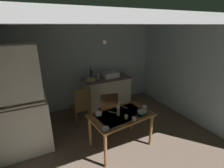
{
  "coord_description": "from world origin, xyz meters",
  "views": [
    {
      "loc": [
        -1.32,
        -2.76,
        2.35
      ],
      "look_at": [
        0.12,
        0.19,
        1.16
      ],
      "focal_mm": 26.13,
      "sensor_mm": 36.0,
      "label": 1
    }
  ],
  "objects_px": {
    "serving_bowl_wide": "(99,114)",
    "mug_tall": "(134,119)",
    "hutch_cabinet": "(20,107)",
    "chair_far_side": "(108,111)",
    "glass_bottle": "(118,111)",
    "chair_by_counter": "(82,106)",
    "sink_basin": "(110,75)",
    "hand_pump": "(91,74)",
    "dining_table": "(121,119)",
    "mixing_bowl_counter": "(91,80)"
  },
  "relations": [
    {
      "from": "glass_bottle",
      "to": "chair_far_side",
      "type": "bearing_deg",
      "value": 84.02
    },
    {
      "from": "mug_tall",
      "to": "dining_table",
      "type": "bearing_deg",
      "value": 109.52
    },
    {
      "from": "mixing_bowl_counter",
      "to": "dining_table",
      "type": "height_order",
      "value": "mixing_bowl_counter"
    },
    {
      "from": "chair_far_side",
      "to": "glass_bottle",
      "type": "bearing_deg",
      "value": -95.98
    },
    {
      "from": "dining_table",
      "to": "mug_tall",
      "type": "relative_size",
      "value": 15.81
    },
    {
      "from": "chair_far_side",
      "to": "glass_bottle",
      "type": "xyz_separation_m",
      "value": [
        -0.06,
        -0.6,
        0.32
      ]
    },
    {
      "from": "serving_bowl_wide",
      "to": "hutch_cabinet",
      "type": "bearing_deg",
      "value": 157.41
    },
    {
      "from": "mug_tall",
      "to": "hutch_cabinet",
      "type": "bearing_deg",
      "value": 151.29
    },
    {
      "from": "chair_far_side",
      "to": "serving_bowl_wide",
      "type": "relative_size",
      "value": 8.04
    },
    {
      "from": "sink_basin",
      "to": "hutch_cabinet",
      "type": "bearing_deg",
      "value": -155.6
    },
    {
      "from": "hutch_cabinet",
      "to": "hand_pump",
      "type": "bearing_deg",
      "value": 32.28
    },
    {
      "from": "sink_basin",
      "to": "serving_bowl_wide",
      "type": "xyz_separation_m",
      "value": [
        -1.02,
        -1.6,
        -0.21
      ]
    },
    {
      "from": "chair_by_counter",
      "to": "glass_bottle",
      "type": "bearing_deg",
      "value": -68.93
    },
    {
      "from": "hutch_cabinet",
      "to": "chair_far_side",
      "type": "height_order",
      "value": "hutch_cabinet"
    },
    {
      "from": "sink_basin",
      "to": "hand_pump",
      "type": "distance_m",
      "value": 0.59
    },
    {
      "from": "hand_pump",
      "to": "chair_by_counter",
      "type": "relative_size",
      "value": 0.39
    },
    {
      "from": "chair_far_side",
      "to": "chair_by_counter",
      "type": "relative_size",
      "value": 0.97
    },
    {
      "from": "hutch_cabinet",
      "to": "glass_bottle",
      "type": "xyz_separation_m",
      "value": [
        1.65,
        -0.71,
        -0.14
      ]
    },
    {
      "from": "hand_pump",
      "to": "sink_basin",
      "type": "bearing_deg",
      "value": -4.42
    },
    {
      "from": "hutch_cabinet",
      "to": "hand_pump",
      "type": "relative_size",
      "value": 5.29
    },
    {
      "from": "dining_table",
      "to": "serving_bowl_wide",
      "type": "height_order",
      "value": "serving_bowl_wide"
    },
    {
      "from": "hand_pump",
      "to": "mixing_bowl_counter",
      "type": "height_order",
      "value": "hand_pump"
    },
    {
      "from": "hand_pump",
      "to": "chair_far_side",
      "type": "distance_m",
      "value": 1.33
    },
    {
      "from": "sink_basin",
      "to": "glass_bottle",
      "type": "distance_m",
      "value": 1.89
    },
    {
      "from": "glass_bottle",
      "to": "mixing_bowl_counter",
      "type": "bearing_deg",
      "value": 88.33
    },
    {
      "from": "mug_tall",
      "to": "mixing_bowl_counter",
      "type": "bearing_deg",
      "value": 93.26
    },
    {
      "from": "hand_pump",
      "to": "chair_far_side",
      "type": "bearing_deg",
      "value": -91.4
    },
    {
      "from": "chair_far_side",
      "to": "serving_bowl_wide",
      "type": "distance_m",
      "value": 0.64
    },
    {
      "from": "chair_by_counter",
      "to": "serving_bowl_wide",
      "type": "xyz_separation_m",
      "value": [
        0.08,
        -0.92,
        0.24
      ]
    },
    {
      "from": "dining_table",
      "to": "mug_tall",
      "type": "distance_m",
      "value": 0.33
    },
    {
      "from": "sink_basin",
      "to": "glass_bottle",
      "type": "height_order",
      "value": "sink_basin"
    },
    {
      "from": "glass_bottle",
      "to": "chair_by_counter",
      "type": "bearing_deg",
      "value": 111.07
    },
    {
      "from": "sink_basin",
      "to": "hand_pump",
      "type": "height_order",
      "value": "hand_pump"
    },
    {
      "from": "chair_far_side",
      "to": "glass_bottle",
      "type": "distance_m",
      "value": 0.68
    },
    {
      "from": "dining_table",
      "to": "serving_bowl_wide",
      "type": "bearing_deg",
      "value": 158.5
    },
    {
      "from": "dining_table",
      "to": "chair_by_counter",
      "type": "xyz_separation_m",
      "value": [
        -0.48,
        1.08,
        -0.12
      ]
    },
    {
      "from": "hand_pump",
      "to": "glass_bottle",
      "type": "xyz_separation_m",
      "value": [
        -0.09,
        -1.81,
        -0.24
      ]
    },
    {
      "from": "sink_basin",
      "to": "glass_bottle",
      "type": "xyz_separation_m",
      "value": [
        -0.68,
        -1.76,
        -0.15
      ]
    },
    {
      "from": "hutch_cabinet",
      "to": "mug_tall",
      "type": "xyz_separation_m",
      "value": [
        1.81,
        -0.99,
        -0.2
      ]
    },
    {
      "from": "hand_pump",
      "to": "chair_by_counter",
      "type": "bearing_deg",
      "value": -125.25
    },
    {
      "from": "dining_table",
      "to": "glass_bottle",
      "type": "xyz_separation_m",
      "value": [
        -0.06,
        -0.0,
        0.19
      ]
    },
    {
      "from": "sink_basin",
      "to": "hand_pump",
      "type": "relative_size",
      "value": 1.13
    },
    {
      "from": "chair_far_side",
      "to": "chair_by_counter",
      "type": "bearing_deg",
      "value": 134.54
    },
    {
      "from": "hand_pump",
      "to": "mug_tall",
      "type": "distance_m",
      "value": 2.12
    },
    {
      "from": "mixing_bowl_counter",
      "to": "chair_far_side",
      "type": "relative_size",
      "value": 0.25
    },
    {
      "from": "hutch_cabinet",
      "to": "mixing_bowl_counter",
      "type": "distance_m",
      "value": 1.98
    },
    {
      "from": "serving_bowl_wide",
      "to": "mug_tall",
      "type": "distance_m",
      "value": 0.67
    },
    {
      "from": "hutch_cabinet",
      "to": "chair_far_side",
      "type": "relative_size",
      "value": 2.11
    },
    {
      "from": "mixing_bowl_counter",
      "to": "serving_bowl_wide",
      "type": "height_order",
      "value": "mixing_bowl_counter"
    },
    {
      "from": "serving_bowl_wide",
      "to": "mug_tall",
      "type": "relative_size",
      "value": 1.52
    }
  ]
}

